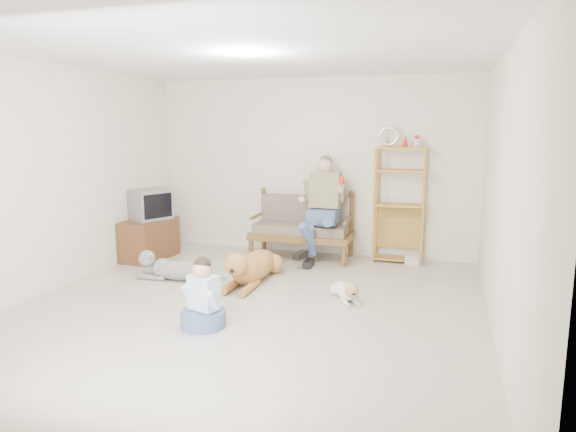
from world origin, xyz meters
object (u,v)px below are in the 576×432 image
(golden_retriever, at_px, (251,267))
(tv_stand, at_px, (149,239))
(loveseat, at_px, (303,226))
(etagere, at_px, (399,204))

(golden_retriever, bearing_deg, tv_stand, 160.69)
(tv_stand, bearing_deg, golden_retriever, -16.04)
(loveseat, xyz_separation_m, tv_stand, (-2.18, -0.77, -0.19))
(loveseat, xyz_separation_m, etagere, (1.41, 0.17, 0.38))
(tv_stand, bearing_deg, etagere, 17.75)
(loveseat, height_order, etagere, etagere)
(tv_stand, distance_m, golden_retriever, 2.02)
(etagere, distance_m, golden_retriever, 2.42)
(loveseat, distance_m, etagere, 1.47)
(loveseat, relative_size, etagere, 0.77)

